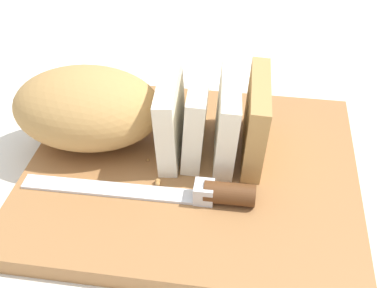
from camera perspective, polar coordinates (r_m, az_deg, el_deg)
ground_plane at (r=0.57m, az=0.00°, el=-3.91°), size 3.00×3.00×0.00m
cutting_board at (r=0.56m, az=0.00°, el=-3.18°), size 0.37×0.32×0.02m
bread_loaf at (r=0.56m, az=-7.43°, el=3.87°), size 0.29×0.13×0.09m
bread_knife at (r=0.51m, az=0.42°, el=-5.56°), size 0.24×0.02×0.02m
crumb_near_knife at (r=0.56m, az=-5.15°, el=-2.10°), size 0.00×0.00×0.00m
crumb_near_loaf at (r=0.51m, az=3.22°, el=-5.71°), size 0.01×0.01×0.01m
crumb_stray_left at (r=0.53m, az=-3.97°, el=-4.29°), size 0.01×0.01×0.01m
crumb_stray_right at (r=0.53m, az=-3.98°, el=-4.60°), size 0.01×0.01×0.01m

